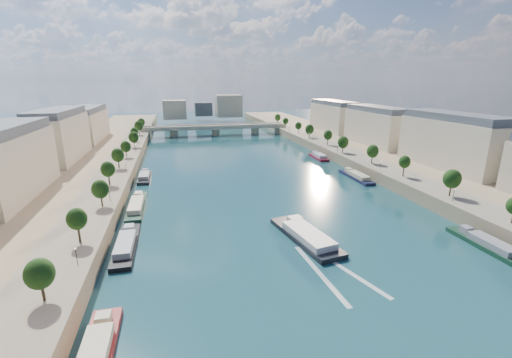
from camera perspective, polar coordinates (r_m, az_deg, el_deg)
ground at (r=148.84m, az=-0.71°, el=-0.18°), size 700.00×700.00×0.00m
quay_left at (r=150.40m, az=-28.55°, el=-1.04°), size 44.00×520.00×5.00m
quay_right at (r=177.90m, az=22.56°, el=2.12°), size 44.00×520.00×5.00m
pave_left at (r=146.39m, az=-23.03°, el=0.27°), size 14.00×520.00×0.10m
pave_right at (r=169.05m, az=18.51°, el=2.73°), size 14.00×520.00×0.10m
trees_left at (r=146.70m, az=-22.38°, el=2.57°), size 4.80×268.80×8.26m
trees_right at (r=175.34m, az=16.41°, el=5.19°), size 4.80×268.80×8.26m
lamps_left at (r=135.42m, az=-21.93°, el=0.38°), size 0.36×200.36×4.28m
lamps_right at (r=170.38m, az=16.43°, el=3.96°), size 0.36×200.36×4.28m
buildings_left at (r=162.56m, az=-32.60°, el=4.61°), size 16.00×226.00×23.20m
buildings_right at (r=192.58m, az=24.11°, el=7.18°), size 16.00×226.00×23.20m
skyline at (r=361.53m, az=-8.07°, el=11.71°), size 79.00×42.00×22.00m
bridge at (r=273.34m, az=-6.78°, el=8.33°), size 112.00×12.00×8.15m
tour_barge at (r=95.41m, az=8.29°, el=-9.40°), size 12.50×28.39×3.76m
wake at (r=82.57m, az=12.61°, el=-14.77°), size 12.07×26.03×0.04m
moored_barges_left at (r=93.16m, az=-21.09°, el=-11.18°), size 5.00×160.67×3.60m
moored_barges_right at (r=127.62m, az=24.67°, el=-4.15°), size 5.00×167.65×3.60m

